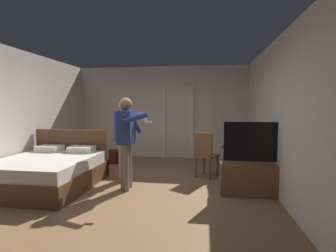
{
  "coord_description": "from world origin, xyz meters",
  "views": [
    {
      "loc": [
        1.31,
        -4.36,
        1.53
      ],
      "look_at": [
        0.6,
        0.43,
        1.15
      ],
      "focal_mm": 26.84,
      "sensor_mm": 36.0,
      "label": 1
    }
  ],
  "objects_px": {
    "tv_flatscreen": "(258,174)",
    "bottle_on_table": "(244,141)",
    "side_table": "(236,157)",
    "wooden_chair": "(205,153)",
    "person_blue_shirt": "(127,137)",
    "laptop": "(235,144)",
    "bed": "(49,171)",
    "suitcase_small": "(109,157)",
    "person_striped_shirt": "(125,134)",
    "suitcase_dark": "(115,156)"
  },
  "relations": [
    {
      "from": "tv_flatscreen",
      "to": "laptop",
      "type": "xyz_separation_m",
      "value": [
        -0.28,
        0.9,
        0.39
      ]
    },
    {
      "from": "bottle_on_table",
      "to": "wooden_chair",
      "type": "height_order",
      "value": "bottle_on_table"
    },
    {
      "from": "side_table",
      "to": "bottle_on_table",
      "type": "bearing_deg",
      "value": -29.74
    },
    {
      "from": "suitcase_dark",
      "to": "suitcase_small",
      "type": "height_order",
      "value": "suitcase_dark"
    },
    {
      "from": "bottle_on_table",
      "to": "suitcase_small",
      "type": "distance_m",
      "value": 3.61
    },
    {
      "from": "tv_flatscreen",
      "to": "suitcase_small",
      "type": "relative_size",
      "value": 2.65
    },
    {
      "from": "tv_flatscreen",
      "to": "side_table",
      "type": "height_order",
      "value": "tv_flatscreen"
    },
    {
      "from": "laptop",
      "to": "suitcase_small",
      "type": "xyz_separation_m",
      "value": [
        -3.19,
        1.08,
        -0.6
      ]
    },
    {
      "from": "wooden_chair",
      "to": "bottle_on_table",
      "type": "bearing_deg",
      "value": -4.95
    },
    {
      "from": "bed",
      "to": "person_striped_shirt",
      "type": "xyz_separation_m",
      "value": [
        1.31,
        0.63,
        0.67
      ]
    },
    {
      "from": "wooden_chair",
      "to": "person_striped_shirt",
      "type": "xyz_separation_m",
      "value": [
        -1.64,
        -0.4,
        0.43
      ]
    },
    {
      "from": "bed",
      "to": "bottle_on_table",
      "type": "distance_m",
      "value": 3.9
    },
    {
      "from": "laptop",
      "to": "person_blue_shirt",
      "type": "relative_size",
      "value": 0.2
    },
    {
      "from": "side_table",
      "to": "tv_flatscreen",
      "type": "bearing_deg",
      "value": -75.1
    },
    {
      "from": "side_table",
      "to": "person_striped_shirt",
      "type": "bearing_deg",
      "value": -169.75
    },
    {
      "from": "tv_flatscreen",
      "to": "wooden_chair",
      "type": "height_order",
      "value": "tv_flatscreen"
    },
    {
      "from": "bed",
      "to": "wooden_chair",
      "type": "xyz_separation_m",
      "value": [
        2.95,
        1.03,
        0.24
      ]
    },
    {
      "from": "side_table",
      "to": "wooden_chair",
      "type": "distance_m",
      "value": 0.65
    },
    {
      "from": "side_table",
      "to": "suitcase_small",
      "type": "xyz_separation_m",
      "value": [
        -3.22,
        1.04,
        -0.32
      ]
    },
    {
      "from": "side_table",
      "to": "laptop",
      "type": "relative_size",
      "value": 2.1
    },
    {
      "from": "side_table",
      "to": "person_striped_shirt",
      "type": "relative_size",
      "value": 0.42
    },
    {
      "from": "tv_flatscreen",
      "to": "suitcase_dark",
      "type": "distance_m",
      "value": 3.92
    },
    {
      "from": "bed",
      "to": "person_blue_shirt",
      "type": "height_order",
      "value": "person_blue_shirt"
    },
    {
      "from": "side_table",
      "to": "bottle_on_table",
      "type": "xyz_separation_m",
      "value": [
        0.14,
        -0.08,
        0.35
      ]
    },
    {
      "from": "tv_flatscreen",
      "to": "bed",
      "type": "bearing_deg",
      "value": -178.55
    },
    {
      "from": "wooden_chair",
      "to": "suitcase_dark",
      "type": "height_order",
      "value": "wooden_chair"
    },
    {
      "from": "tv_flatscreen",
      "to": "suitcase_dark",
      "type": "xyz_separation_m",
      "value": [
        -3.33,
        2.06,
        -0.2
      ]
    },
    {
      "from": "laptop",
      "to": "wooden_chair",
      "type": "bearing_deg",
      "value": 177.08
    },
    {
      "from": "bottle_on_table",
      "to": "person_blue_shirt",
      "type": "height_order",
      "value": "person_blue_shirt"
    },
    {
      "from": "side_table",
      "to": "wooden_chair",
      "type": "bearing_deg",
      "value": -178.95
    },
    {
      "from": "tv_flatscreen",
      "to": "bottle_on_table",
      "type": "bearing_deg",
      "value": 97.33
    },
    {
      "from": "side_table",
      "to": "laptop",
      "type": "xyz_separation_m",
      "value": [
        -0.03,
        -0.04,
        0.28
      ]
    },
    {
      "from": "bed",
      "to": "person_blue_shirt",
      "type": "distance_m",
      "value": 1.67
    },
    {
      "from": "wooden_chair",
      "to": "tv_flatscreen",
      "type": "bearing_deg",
      "value": -46.1
    },
    {
      "from": "tv_flatscreen",
      "to": "wooden_chair",
      "type": "relative_size",
      "value": 1.28
    },
    {
      "from": "side_table",
      "to": "suitcase_small",
      "type": "distance_m",
      "value": 3.4
    },
    {
      "from": "laptop",
      "to": "suitcase_dark",
      "type": "xyz_separation_m",
      "value": [
        -3.05,
        1.16,
        -0.59
      ]
    },
    {
      "from": "laptop",
      "to": "wooden_chair",
      "type": "height_order",
      "value": "wooden_chair"
    },
    {
      "from": "bed",
      "to": "suitcase_small",
      "type": "distance_m",
      "value": 2.12
    },
    {
      "from": "bottle_on_table",
      "to": "suitcase_small",
      "type": "bearing_deg",
      "value": 161.58
    },
    {
      "from": "bottle_on_table",
      "to": "suitcase_dark",
      "type": "xyz_separation_m",
      "value": [
        -3.22,
        1.2,
        -0.66
      ]
    },
    {
      "from": "suitcase_dark",
      "to": "suitcase_small",
      "type": "relative_size",
      "value": 0.98
    },
    {
      "from": "laptop",
      "to": "suitcase_dark",
      "type": "distance_m",
      "value": 3.31
    },
    {
      "from": "wooden_chair",
      "to": "suitcase_small",
      "type": "height_order",
      "value": "wooden_chair"
    },
    {
      "from": "bed",
      "to": "tv_flatscreen",
      "type": "relative_size",
      "value": 1.51
    },
    {
      "from": "person_blue_shirt",
      "to": "suitcase_dark",
      "type": "height_order",
      "value": "person_blue_shirt"
    },
    {
      "from": "laptop",
      "to": "suitcase_dark",
      "type": "height_order",
      "value": "laptop"
    },
    {
      "from": "tv_flatscreen",
      "to": "side_table",
      "type": "bearing_deg",
      "value": 104.9
    },
    {
      "from": "person_blue_shirt",
      "to": "suitcase_small",
      "type": "bearing_deg",
      "value": 119.69
    },
    {
      "from": "tv_flatscreen",
      "to": "person_blue_shirt",
      "type": "bearing_deg",
      "value": -179.39
    }
  ]
}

